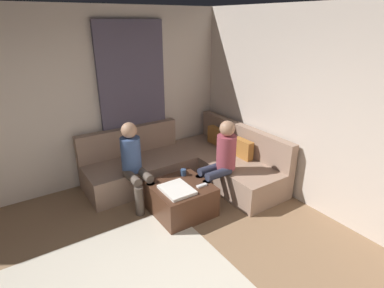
{
  "coord_description": "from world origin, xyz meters",
  "views": [
    {
      "loc": [
        1.74,
        -0.61,
        2.5
      ],
      "look_at": [
        -1.63,
        1.63,
        0.85
      ],
      "focal_mm": 28.83,
      "sensor_mm": 36.0,
      "label": 1
    }
  ],
  "objects_px": {
    "coffee_mug": "(183,172)",
    "person_on_couch_side": "(134,161)",
    "game_remote": "(202,185)",
    "sectional_couch": "(189,164)",
    "ottoman": "(181,199)",
    "person_on_couch_back": "(221,158)"
  },
  "relations": [
    {
      "from": "coffee_mug",
      "to": "person_on_couch_side",
      "type": "height_order",
      "value": "person_on_couch_side"
    },
    {
      "from": "coffee_mug",
      "to": "game_remote",
      "type": "bearing_deg",
      "value": 5.71
    },
    {
      "from": "coffee_mug",
      "to": "game_remote",
      "type": "height_order",
      "value": "coffee_mug"
    },
    {
      "from": "sectional_couch",
      "to": "coffee_mug",
      "type": "xyz_separation_m",
      "value": [
        0.49,
        -0.43,
        0.19
      ]
    },
    {
      "from": "sectional_couch",
      "to": "ottoman",
      "type": "height_order",
      "value": "sectional_couch"
    },
    {
      "from": "ottoman",
      "to": "person_on_couch_back",
      "type": "distance_m",
      "value": 0.8
    },
    {
      "from": "sectional_couch",
      "to": "person_on_couch_side",
      "type": "height_order",
      "value": "person_on_couch_side"
    },
    {
      "from": "person_on_couch_side",
      "to": "game_remote",
      "type": "bearing_deg",
      "value": 130.13
    },
    {
      "from": "ottoman",
      "to": "game_remote",
      "type": "bearing_deg",
      "value": 50.71
    },
    {
      "from": "ottoman",
      "to": "person_on_couch_back",
      "type": "bearing_deg",
      "value": 88.24
    },
    {
      "from": "ottoman",
      "to": "person_on_couch_side",
      "type": "distance_m",
      "value": 0.83
    },
    {
      "from": "coffee_mug",
      "to": "person_on_couch_back",
      "type": "height_order",
      "value": "person_on_couch_back"
    },
    {
      "from": "ottoman",
      "to": "coffee_mug",
      "type": "relative_size",
      "value": 8.0
    },
    {
      "from": "game_remote",
      "to": "coffee_mug",
      "type": "bearing_deg",
      "value": -174.29
    },
    {
      "from": "person_on_couch_side",
      "to": "person_on_couch_back",
      "type": "bearing_deg",
      "value": 151.25
    },
    {
      "from": "person_on_couch_back",
      "to": "person_on_couch_side",
      "type": "height_order",
      "value": "same"
    },
    {
      "from": "person_on_couch_back",
      "to": "ottoman",
      "type": "bearing_deg",
      "value": 88.24
    },
    {
      "from": "game_remote",
      "to": "person_on_couch_back",
      "type": "height_order",
      "value": "person_on_couch_back"
    },
    {
      "from": "person_on_couch_back",
      "to": "person_on_couch_side",
      "type": "xyz_separation_m",
      "value": [
        -0.59,
        -1.07,
        0.0
      ]
    },
    {
      "from": "coffee_mug",
      "to": "person_on_couch_back",
      "type": "bearing_deg",
      "value": 63.45
    },
    {
      "from": "ottoman",
      "to": "coffee_mug",
      "type": "xyz_separation_m",
      "value": [
        -0.22,
        0.18,
        0.26
      ]
    },
    {
      "from": "sectional_couch",
      "to": "game_remote",
      "type": "height_order",
      "value": "sectional_couch"
    }
  ]
}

